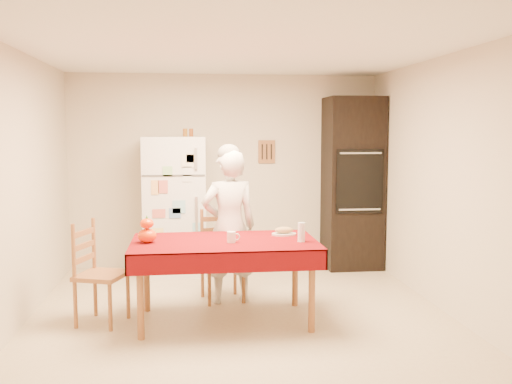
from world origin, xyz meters
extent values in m
plane|color=tan|center=(0.00, 0.00, 0.00)|extent=(4.50, 4.50, 0.00)
cube|color=beige|center=(0.00, 2.25, 1.25)|extent=(4.00, 0.02, 2.50)
cube|color=beige|center=(0.00, -2.25, 1.25)|extent=(4.00, 0.02, 2.50)
cube|color=beige|center=(-2.00, 0.00, 1.25)|extent=(0.02, 4.50, 2.50)
cube|color=beige|center=(2.00, 0.00, 1.25)|extent=(0.02, 4.50, 2.50)
cube|color=white|center=(0.00, 0.00, 2.50)|extent=(4.00, 4.50, 0.02)
cube|color=brown|center=(0.55, 2.23, 1.50)|extent=(0.22, 0.02, 0.30)
cube|color=white|center=(-0.65, 1.88, 0.85)|extent=(0.75, 0.70, 1.70)
cube|color=silver|center=(-0.39, 1.51, 1.45)|extent=(0.03, 0.03, 0.25)
cube|color=silver|center=(-0.39, 1.51, 0.70)|extent=(0.03, 0.03, 0.60)
cube|color=black|center=(1.63, 1.93, 1.10)|extent=(0.70, 0.60, 2.20)
cube|color=black|center=(1.63, 1.62, 1.15)|extent=(0.59, 0.02, 0.80)
cylinder|color=brown|center=(-0.90, -0.42, 0.35)|extent=(0.06, 0.06, 0.71)
cylinder|color=brown|center=(-0.90, 0.36, 0.35)|extent=(0.06, 0.06, 0.71)
cylinder|color=brown|center=(0.58, -0.42, 0.35)|extent=(0.06, 0.06, 0.71)
cylinder|color=brown|center=(0.58, 0.36, 0.35)|extent=(0.06, 0.06, 0.71)
cube|color=brown|center=(-0.16, -0.03, 0.73)|extent=(1.60, 0.90, 0.04)
cube|color=#55040B|center=(-0.16, -0.03, 0.76)|extent=(1.70, 1.00, 0.01)
cylinder|color=brown|center=(-0.28, 0.44, 0.21)|extent=(0.04, 0.04, 0.43)
cylinder|color=brown|center=(-0.34, 0.77, 0.21)|extent=(0.04, 0.04, 0.43)
cylinder|color=brown|center=(0.07, 0.50, 0.21)|extent=(0.04, 0.04, 0.43)
cylinder|color=brown|center=(0.01, 0.84, 0.21)|extent=(0.04, 0.04, 0.43)
cube|color=brown|center=(-0.14, 0.64, 0.45)|extent=(0.48, 0.47, 0.04)
cube|color=brown|center=(-0.17, 0.81, 0.70)|extent=(0.36, 0.09, 0.50)
cylinder|color=brown|center=(-1.18, -0.18, 0.21)|extent=(0.04, 0.04, 0.43)
cylinder|color=brown|center=(-1.50, -0.07, 0.21)|extent=(0.04, 0.04, 0.43)
cylinder|color=brown|center=(-1.06, 0.16, 0.21)|extent=(0.04, 0.04, 0.43)
cylinder|color=brown|center=(-1.38, 0.27, 0.21)|extent=(0.04, 0.04, 0.43)
cube|color=brown|center=(-1.28, 0.05, 0.45)|extent=(0.52, 0.53, 0.04)
cube|color=brown|center=(-1.44, 0.10, 0.70)|extent=(0.15, 0.35, 0.50)
imported|color=silver|center=(-0.07, 0.57, 0.79)|extent=(0.63, 0.46, 1.58)
cylinder|color=white|center=(-0.10, -0.13, 0.81)|extent=(0.08, 0.08, 0.10)
ellipsoid|color=red|center=(-0.86, -0.04, 0.83)|extent=(0.17, 0.17, 0.13)
ellipsoid|color=#CB5404|center=(-0.86, -0.04, 0.94)|extent=(0.12, 0.12, 0.09)
cylinder|color=white|center=(0.54, -0.16, 0.85)|extent=(0.07, 0.07, 0.18)
cylinder|color=silver|center=(0.43, 0.18, 0.77)|extent=(0.24, 0.24, 0.02)
ellipsoid|color=#A78652|center=(0.43, 0.18, 0.81)|extent=(0.18, 0.10, 0.06)
cylinder|color=brown|center=(-0.51, 1.93, 1.75)|extent=(0.05, 0.05, 0.10)
cylinder|color=#8C5C19|center=(-0.51, 1.93, 1.75)|extent=(0.05, 0.05, 0.10)
cylinder|color=brown|center=(-0.44, 1.93, 1.75)|extent=(0.05, 0.05, 0.10)
camera|label=1|loc=(-0.49, -5.20, 1.76)|focal=40.00mm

